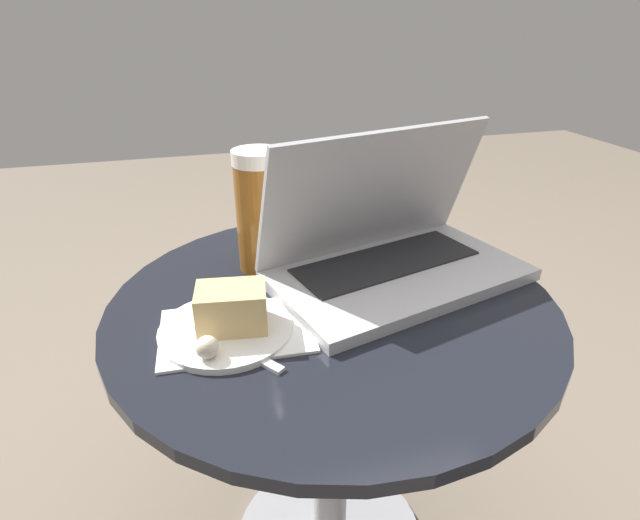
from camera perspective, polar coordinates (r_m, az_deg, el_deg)
The scene contains 6 objects.
table at distance 0.80m, azimuth 1.31°, elevation -13.08°, with size 0.64×0.64×0.54m.
napkin at distance 0.66m, azimuth -9.55°, elevation -7.94°, with size 0.20×0.14×0.00m.
laptop at distance 0.77m, azimuth 8.02°, elevation 1.47°, with size 0.42×0.31×0.22m.
beer_glass at distance 0.77m, azimuth -6.85°, elevation 5.57°, with size 0.08×0.08×0.19m.
snack_plate at distance 0.65m, azimuth -10.43°, elevation -6.66°, with size 0.17×0.17×0.06m.
fork at distance 0.64m, azimuth -10.92°, elevation -9.02°, with size 0.11×0.15×0.00m.
Camera 1 is at (-0.18, -0.59, 0.91)m, focal length 28.00 mm.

